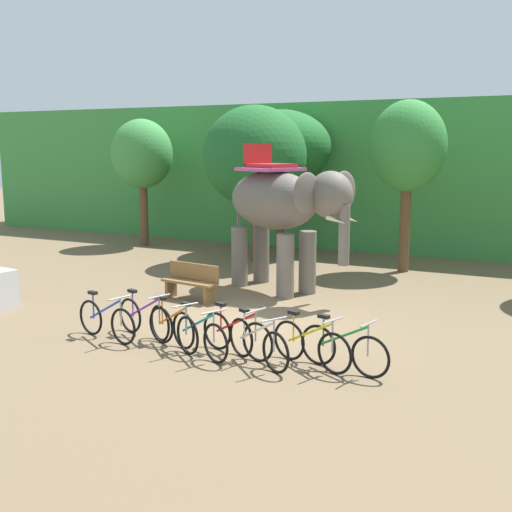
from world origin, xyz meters
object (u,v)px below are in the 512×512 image
bike_red (237,335)px  bike_white (258,343)px  bike_green (343,349)px  bike_teal (199,335)px  bike_orange (173,327)px  wooden_bench (191,281)px  tree_center (281,148)px  tree_far_left (408,148)px  bike_yellow (311,345)px  tree_center_left (255,156)px  bike_purple (145,319)px  elephant (282,207)px  bike_blue (106,320)px  tree_far_right (142,155)px

bike_red → bike_white: size_ratio=1.08×
bike_green → bike_red: bearing=-178.2°
bike_teal → bike_orange: bearing=163.9°
bike_white → bike_green: size_ratio=0.91×
wooden_bench → bike_red: bearing=-47.4°
bike_teal → bike_green: size_ratio=0.94×
tree_center → tree_far_left: bearing=-19.6°
bike_red → bike_yellow: same height
bike_red → bike_yellow: size_ratio=1.02×
tree_center → bike_green: 12.55m
bike_orange → bike_red: same height
tree_center_left → bike_purple: (1.69, -8.32, -3.01)m
bike_purple → bike_green: bearing=-1.2°
tree_center_left → bike_red: bearing=-65.9°
bike_green → wooden_bench: (-4.89, 3.12, 0.09)m
elephant → bike_purple: (-0.80, -4.80, -1.82)m
bike_yellow → bike_red: bearing=-178.8°
tree_center → bike_green: bearing=-61.2°
elephant → bike_blue: elephant is taller
tree_far_left → bike_green: bearing=-83.4°
tree_far_right → bike_purple: 12.29m
tree_center_left → bike_blue: 9.31m
bike_yellow → bike_blue: bearing=-175.6°
bike_red → bike_orange: bearing=-174.6°
tree_center → tree_far_right: bearing=-170.3°
tree_far_left → wooden_bench: bearing=-123.7°
tree_far_left → bike_red: bearing=-95.9°
bike_yellow → tree_center_left: bearing=121.6°
tree_far_left → bike_white: bearing=-92.4°
tree_far_right → tree_center: tree_center is taller
elephant → bike_orange: bearing=-89.6°
bike_blue → bike_red: 2.71m
bike_white → bike_green: same height
bike_orange → wooden_bench: size_ratio=1.01×
tree_center → bike_yellow: 12.33m
bike_orange → bike_white: bearing=-4.7°
bike_green → bike_white: bearing=-166.9°
elephant → wooden_bench: size_ratio=2.71×
bike_teal → bike_green: (2.56, 0.38, 0.00)m
bike_white → elephant: bearing=109.5°
bike_blue → bike_purple: bearing=35.7°
tree_far_left → bike_purple: tree_far_left is taller
bike_white → tree_far_left: bearing=87.6°
bike_purple → bike_yellow: 3.50m
bike_white → wooden_bench: (-3.47, 3.45, 0.09)m
bike_purple → bike_teal: size_ratio=1.04×
tree_far_right → bike_green: (11.08, -9.72, -3.01)m
bike_green → bike_orange: bearing=-176.8°
tree_far_left → bike_purple: bearing=-109.0°
bike_purple → tree_far_right: bearing=126.1°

